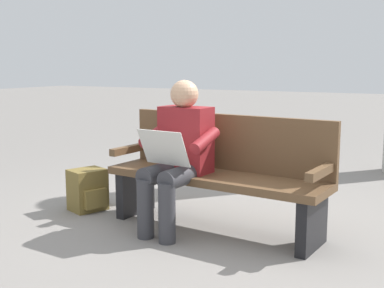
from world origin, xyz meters
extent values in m
plane|color=gray|center=(0.00, 0.00, 0.00)|extent=(40.00, 40.00, 0.00)
cube|color=brown|center=(0.00, 0.00, 0.42)|extent=(1.83, 0.63, 0.06)
cube|color=brown|center=(-0.02, -0.21, 0.68)|extent=(1.80, 0.20, 0.45)
cube|color=brown|center=(-0.85, 0.07, 0.57)|extent=(0.10, 0.48, 0.06)
cube|color=brown|center=(0.85, -0.07, 0.57)|extent=(0.10, 0.48, 0.06)
cube|color=black|center=(-0.80, 0.07, 0.20)|extent=(0.12, 0.44, 0.39)
cube|color=black|center=(0.80, -0.07, 0.20)|extent=(0.12, 0.44, 0.39)
cube|color=maroon|center=(0.24, 0.03, 0.71)|extent=(0.42, 0.25, 0.52)
sphere|color=tan|center=(0.24, 0.05, 1.07)|extent=(0.22, 0.22, 0.22)
cylinder|color=#38383D|center=(0.16, 0.25, 0.47)|extent=(0.19, 0.43, 0.15)
cylinder|color=#38383D|center=(0.36, 0.23, 0.47)|extent=(0.19, 0.43, 0.15)
cylinder|color=#38383D|center=(0.17, 0.44, 0.23)|extent=(0.13, 0.13, 0.45)
cylinder|color=#38383D|center=(0.37, 0.42, 0.23)|extent=(0.13, 0.13, 0.45)
cylinder|color=maroon|center=(0.01, 0.15, 0.74)|extent=(0.12, 0.32, 0.18)
cylinder|color=maroon|center=(0.49, 0.11, 0.74)|extent=(0.12, 0.32, 0.18)
cube|color=silver|center=(0.26, 0.33, 0.68)|extent=(0.41, 0.17, 0.27)
cube|color=brown|center=(1.24, 0.04, 0.19)|extent=(0.33, 0.37, 0.37)
cube|color=olive|center=(1.11, 0.09, 0.13)|extent=(0.11, 0.21, 0.17)
camera|label=1|loc=(-1.67, 3.47, 1.30)|focal=47.19mm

